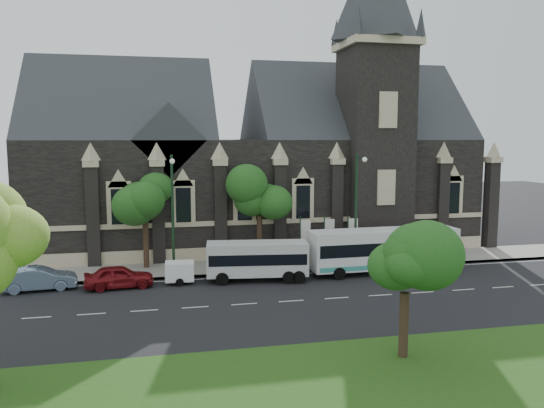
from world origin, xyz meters
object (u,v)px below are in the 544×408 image
object	(u,v)px
tree_walk_right	(262,192)
tree_park_east	(408,259)
banner_flag_right	(351,234)
tour_coach	(384,249)
sedan	(39,279)
banner_flag_center	(328,235)
box_trailer	(180,271)
shuttle_bus	(258,258)
street_lamp_mid	(173,209)
car_far_red	(119,277)
tree_walk_left	(147,196)
banner_flag_left	(304,236)
street_lamp_near	(357,204)

from	to	relation	value
tree_walk_right	tree_park_east	bearing A→B (deg)	-81.58
banner_flag_right	tour_coach	world-z (taller)	banner_flag_right
tree_walk_right	sedan	bearing A→B (deg)	-163.61
banner_flag_center	box_trailer	distance (m)	12.49
banner_flag_right	shuttle_bus	bearing A→B (deg)	-156.67
street_lamp_mid	car_far_red	distance (m)	5.97
tree_walk_right	banner_flag_center	world-z (taller)	tree_walk_right
tour_coach	tree_walk_left	bearing A→B (deg)	162.19
tree_park_east	street_lamp_mid	distance (m)	19.32
banner_flag_right	box_trailer	xyz separation A→B (m)	(-13.95, -3.31, -1.51)
street_lamp_mid	shuttle_bus	xyz separation A→B (m)	(5.86, -1.73, -3.51)
street_lamp_mid	banner_flag_left	distance (m)	10.81
street_lamp_near	tour_coach	xyz separation A→B (m)	(1.64, -1.55, -3.29)
tree_park_east	banner_flag_right	world-z (taller)	tree_park_east
street_lamp_near	banner_flag_center	bearing A→B (deg)	131.93
tree_walk_right	tree_walk_left	distance (m)	9.01
sedan	street_lamp_near	bearing A→B (deg)	-93.52
street_lamp_near	banner_flag_right	size ratio (longest dim) A/B	2.25
street_lamp_near	banner_flag_right	xyz separation A→B (m)	(0.29, 1.91, -2.73)
banner_flag_center	banner_flag_right	bearing A→B (deg)	0.00
car_far_red	shuttle_bus	bearing A→B (deg)	-95.71
tree_walk_right	tree_walk_left	bearing A→B (deg)	-179.94
tree_walk_right	shuttle_bus	distance (m)	6.94
tree_park_east	box_trailer	size ratio (longest dim) A/B	2.17
shuttle_bus	banner_flag_center	bearing A→B (deg)	36.67
banner_flag_left	box_trailer	size ratio (longest dim) A/B	1.38
tree_walk_left	banner_flag_center	bearing A→B (deg)	-6.89
street_lamp_mid	banner_flag_left	world-z (taller)	street_lamp_mid
sedan	street_lamp_mid	bearing A→B (deg)	-89.12
tree_walk_left	banner_flag_center	xyz separation A→B (m)	(14.08, -1.70, -3.35)
banner_flag_left	banner_flag_center	distance (m)	2.00
shuttle_bus	sedan	bearing A→B (deg)	-175.09
tree_walk_left	tour_coach	world-z (taller)	tree_walk_left
box_trailer	car_far_red	xyz separation A→B (m)	(-4.09, -0.29, -0.08)
tree_park_east	street_lamp_mid	size ratio (longest dim) A/B	0.70
banner_flag_center	car_far_red	distance (m)	16.52
tree_park_east	street_lamp_mid	bearing A→B (deg)	121.79
banner_flag_left	box_trailer	bearing A→B (deg)	-161.57
tree_walk_right	car_far_red	xyz separation A→B (m)	(-10.96, -5.31, -5.03)
tree_walk_left	street_lamp_near	distance (m)	16.22
tour_coach	car_far_red	bearing A→B (deg)	179.09
banner_flag_center	shuttle_bus	bearing A→B (deg)	-150.51
tree_park_east	tree_walk_left	size ratio (longest dim) A/B	0.82
sedan	tour_coach	bearing A→B (deg)	-97.33
tree_walk_left	street_lamp_near	world-z (taller)	street_lamp_near
tree_walk_left	banner_flag_left	xyz separation A→B (m)	(12.08, -1.70, -3.35)
street_lamp_mid	tour_coach	world-z (taller)	street_lamp_mid
tree_walk_right	car_far_red	world-z (taller)	tree_walk_right
street_lamp_near	sedan	bearing A→B (deg)	-177.15
banner_flag_center	shuttle_bus	world-z (taller)	banner_flag_center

